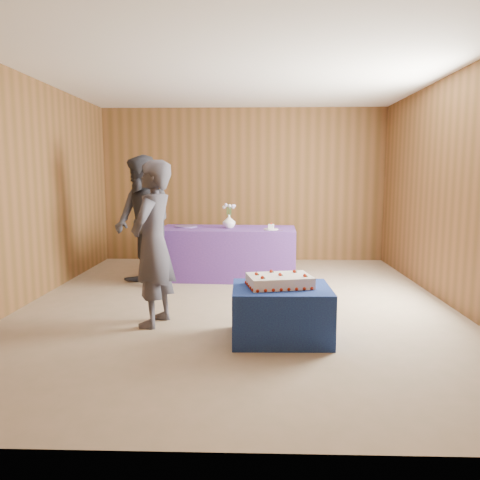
{
  "coord_description": "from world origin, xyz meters",
  "views": [
    {
      "loc": [
        0.2,
        -5.4,
        1.52
      ],
      "look_at": [
        0.03,
        0.1,
        0.76
      ],
      "focal_mm": 35.0,
      "sensor_mm": 36.0,
      "label": 1
    }
  ],
  "objects_px": {
    "serving_table": "(227,253)",
    "guest_left": "(153,244)",
    "guest_right": "(143,222)",
    "vase": "(229,221)",
    "cake_table": "(281,313)",
    "sheet_cake": "(279,281)"
  },
  "relations": [
    {
      "from": "serving_table",
      "to": "guest_left",
      "type": "relative_size",
      "value": 1.19
    },
    {
      "from": "serving_table",
      "to": "guest_right",
      "type": "relative_size",
      "value": 1.11
    },
    {
      "from": "serving_table",
      "to": "guest_left",
      "type": "distance_m",
      "value": 2.36
    },
    {
      "from": "vase",
      "to": "guest_right",
      "type": "height_order",
      "value": "guest_right"
    },
    {
      "from": "cake_table",
      "to": "guest_left",
      "type": "xyz_separation_m",
      "value": [
        -1.27,
        0.4,
        0.59
      ]
    },
    {
      "from": "vase",
      "to": "serving_table",
      "type": "bearing_deg",
      "value": 155.82
    },
    {
      "from": "cake_table",
      "to": "sheet_cake",
      "type": "xyz_separation_m",
      "value": [
        -0.02,
        0.02,
        0.3
      ]
    },
    {
      "from": "cake_table",
      "to": "guest_right",
      "type": "distance_m",
      "value": 2.72
    },
    {
      "from": "serving_table",
      "to": "sheet_cake",
      "type": "xyz_separation_m",
      "value": [
        0.64,
        -2.61,
        0.18
      ]
    },
    {
      "from": "serving_table",
      "to": "sheet_cake",
      "type": "distance_m",
      "value": 2.7
    },
    {
      "from": "vase",
      "to": "guest_left",
      "type": "xyz_separation_m",
      "value": [
        -0.65,
        -2.22,
        -0.01
      ]
    },
    {
      "from": "sheet_cake",
      "to": "guest_left",
      "type": "distance_m",
      "value": 1.34
    },
    {
      "from": "guest_left",
      "to": "serving_table",
      "type": "bearing_deg",
      "value": 177.66
    },
    {
      "from": "cake_table",
      "to": "sheet_cake",
      "type": "height_order",
      "value": "sheet_cake"
    },
    {
      "from": "sheet_cake",
      "to": "guest_right",
      "type": "distance_m",
      "value": 2.64
    },
    {
      "from": "serving_table",
      "to": "sheet_cake",
      "type": "relative_size",
      "value": 2.99
    },
    {
      "from": "sheet_cake",
      "to": "vase",
      "type": "height_order",
      "value": "vase"
    },
    {
      "from": "vase",
      "to": "guest_right",
      "type": "xyz_separation_m",
      "value": [
        -1.12,
        -0.64,
        0.05
      ]
    },
    {
      "from": "sheet_cake",
      "to": "vase",
      "type": "distance_m",
      "value": 2.69
    },
    {
      "from": "serving_table",
      "to": "vase",
      "type": "height_order",
      "value": "vase"
    },
    {
      "from": "vase",
      "to": "guest_right",
      "type": "relative_size",
      "value": 0.11
    },
    {
      "from": "serving_table",
      "to": "vase",
      "type": "distance_m",
      "value": 0.47
    }
  ]
}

